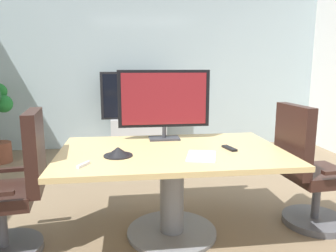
{
  "coord_description": "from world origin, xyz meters",
  "views": [
    {
      "loc": [
        -0.44,
        -2.38,
        1.42
      ],
      "look_at": [
        -0.08,
        0.4,
        0.89
      ],
      "focal_mm": 34.59,
      "sensor_mm": 36.0,
      "label": 1
    }
  ],
  "objects": [
    {
      "name": "office_chair_left",
      "position": [
        -1.29,
        0.03,
        0.46
      ],
      "size": [
        0.62,
        0.6,
        1.09
      ],
      "rotation": [
        0.0,
        0.0,
        -1.45
      ],
      "color": "#4C4C51",
      "rests_on": "ground"
    },
    {
      "name": "paper_notepad",
      "position": [
        0.12,
        -0.08,
        0.74
      ],
      "size": [
        0.29,
        0.35,
        0.01
      ],
      "primitive_type": "cube",
      "rotation": [
        0.0,
        0.0,
        -0.28
      ],
      "color": "white",
      "rests_on": "conference_table"
    },
    {
      "name": "ground_plane",
      "position": [
        0.0,
        0.0,
        0.0
      ],
      "size": [
        7.5,
        7.5,
        0.0
      ],
      "primitive_type": "plane",
      "color": "#7A664C"
    },
    {
      "name": "wall_back_glass_partition",
      "position": [
        0.0,
        3.25,
        1.45
      ],
      "size": [
        5.95,
        0.1,
        2.91
      ],
      "primitive_type": "cube",
      "color": "#9EB2B7",
      "rests_on": "ground"
    },
    {
      "name": "remote_control",
      "position": [
        0.39,
        0.1,
        0.75
      ],
      "size": [
        0.09,
        0.18,
        0.02
      ],
      "primitive_type": "cube",
      "rotation": [
        0.0,
        0.0,
        0.23
      ],
      "color": "black",
      "rests_on": "conference_table"
    },
    {
      "name": "conference_table",
      "position": [
        -0.08,
        0.15,
        0.54
      ],
      "size": [
        1.81,
        1.14,
        0.74
      ],
      "color": "tan",
      "rests_on": "ground"
    },
    {
      "name": "wall_display_unit",
      "position": [
        -0.24,
        2.9,
        0.44
      ],
      "size": [
        1.2,
        0.36,
        1.31
      ],
      "color": "#B7BABC",
      "rests_on": "ground"
    },
    {
      "name": "tv_monitor",
      "position": [
        -0.09,
        0.54,
        1.1
      ],
      "size": [
        0.84,
        0.18,
        0.64
      ],
      "color": "#333338",
      "rests_on": "conference_table"
    },
    {
      "name": "whiteboard_marker",
      "position": [
        -0.74,
        -0.2,
        0.75
      ],
      "size": [
        0.08,
        0.12,
        0.02
      ],
      "primitive_type": "cube",
      "rotation": [
        0.0,
        0.0,
        1.07
      ],
      "color": "silver",
      "rests_on": "conference_table"
    },
    {
      "name": "office_chair_right",
      "position": [
        1.14,
        0.15,
        0.46
      ],
      "size": [
        0.61,
        0.59,
        1.09
      ],
      "rotation": [
        0.0,
        0.0,
        1.64
      ],
      "color": "#4C4C51",
      "rests_on": "ground"
    },
    {
      "name": "conference_phone",
      "position": [
        -0.51,
        0.02,
        0.77
      ],
      "size": [
        0.22,
        0.22,
        0.07
      ],
      "color": "black",
      "rests_on": "conference_table"
    }
  ]
}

